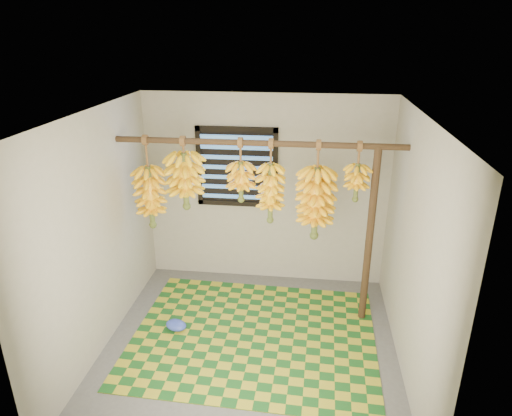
# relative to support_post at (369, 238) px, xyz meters

# --- Properties ---
(floor) EXTENTS (3.00, 3.00, 0.01)m
(floor) POSITION_rel_support_post_xyz_m (-1.20, -0.70, -1.00)
(floor) COLOR #515151
(floor) RESTS_ON ground
(ceiling) EXTENTS (3.00, 3.00, 0.01)m
(ceiling) POSITION_rel_support_post_xyz_m (-1.20, -0.70, 1.40)
(ceiling) COLOR silver
(ceiling) RESTS_ON wall_back
(wall_back) EXTENTS (3.00, 0.01, 2.40)m
(wall_back) POSITION_rel_support_post_xyz_m (-1.20, 0.80, 0.20)
(wall_back) COLOR gray
(wall_back) RESTS_ON floor
(wall_left) EXTENTS (0.01, 3.00, 2.40)m
(wall_left) POSITION_rel_support_post_xyz_m (-2.71, -0.70, 0.20)
(wall_left) COLOR gray
(wall_left) RESTS_ON floor
(wall_right) EXTENTS (0.01, 3.00, 2.40)m
(wall_right) POSITION_rel_support_post_xyz_m (0.30, -0.70, 0.20)
(wall_right) COLOR gray
(wall_right) RESTS_ON floor
(window) EXTENTS (1.00, 0.04, 1.00)m
(window) POSITION_rel_support_post_xyz_m (-1.55, 0.78, 0.50)
(window) COLOR black
(window) RESTS_ON wall_back
(hanging_pole) EXTENTS (3.00, 0.06, 0.06)m
(hanging_pole) POSITION_rel_support_post_xyz_m (-1.20, 0.00, 1.00)
(hanging_pole) COLOR #3D2819
(hanging_pole) RESTS_ON wall_left
(support_post) EXTENTS (0.08, 0.08, 2.00)m
(support_post) POSITION_rel_support_post_xyz_m (0.00, 0.00, 0.00)
(support_post) COLOR #3D2819
(support_post) RESTS_ON floor
(woven_mat) EXTENTS (2.62, 2.12, 0.01)m
(woven_mat) POSITION_rel_support_post_xyz_m (-1.18, -0.49, -0.99)
(woven_mat) COLOR #17511B
(woven_mat) RESTS_ON floor
(plastic_bag) EXTENTS (0.29, 0.25, 0.10)m
(plastic_bag) POSITION_rel_support_post_xyz_m (-2.04, -0.48, -0.94)
(plastic_bag) COLOR #3349BE
(plastic_bag) RESTS_ON woven_mat
(banana_bunch_a) EXTENTS (0.33, 0.33, 1.04)m
(banana_bunch_a) POSITION_rel_support_post_xyz_m (-2.38, 0.00, 0.36)
(banana_bunch_a) COLOR brown
(banana_bunch_a) RESTS_ON hanging_pole
(banana_bunch_b) EXTENTS (0.40, 0.40, 0.79)m
(banana_bunch_b) POSITION_rel_support_post_xyz_m (-1.98, 0.00, 0.56)
(banana_bunch_b) COLOR brown
(banana_bunch_b) RESTS_ON hanging_pole
(banana_bunch_c) EXTENTS (0.31, 0.31, 0.69)m
(banana_bunch_c) POSITION_rel_support_post_xyz_m (-1.38, 0.00, 0.58)
(banana_bunch_c) COLOR brown
(banana_bunch_c) RESTS_ON hanging_pole
(banana_bunch_d) EXTENTS (0.29, 0.29, 0.91)m
(banana_bunch_d) POSITION_rel_support_post_xyz_m (-1.06, 0.00, 0.47)
(banana_bunch_d) COLOR brown
(banana_bunch_d) RESTS_ON hanging_pole
(banana_bunch_e) EXTENTS (0.38, 0.38, 1.07)m
(banana_bunch_e) POSITION_rel_support_post_xyz_m (-0.59, 0.00, 0.37)
(banana_bunch_e) COLOR brown
(banana_bunch_e) RESTS_ON hanging_pole
(banana_bunch_f) EXTENTS (0.27, 0.27, 0.63)m
(banana_bunch_f) POSITION_rel_support_post_xyz_m (-0.18, 0.00, 0.62)
(banana_bunch_f) COLOR brown
(banana_bunch_f) RESTS_ON hanging_pole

